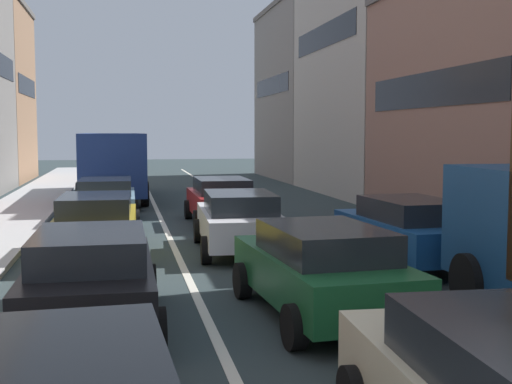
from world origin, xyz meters
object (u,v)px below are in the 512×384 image
object	(u,v)px
bus_mid_queue_primary	(112,159)
sedan_right_lane_behind_truck	(408,229)
sedan_centre_lane_second	(321,268)
hatchback_centre_lane_third	(239,220)
sedan_left_lane_third	(96,224)
coupe_centre_lane_fourth	(221,199)
wagon_left_lane_second	(91,276)
sedan_left_lane_fourth	(106,200)

from	to	relation	value
bus_mid_queue_primary	sedan_right_lane_behind_truck	bearing A→B (deg)	-158.49
sedan_right_lane_behind_truck	sedan_centre_lane_second	bearing A→B (deg)	136.61
sedan_centre_lane_second	hatchback_centre_lane_third	world-z (taller)	same
hatchback_centre_lane_third	sedan_left_lane_third	distance (m)	3.42
coupe_centre_lane_fourth	sedan_right_lane_behind_truck	bearing A→B (deg)	-156.79
wagon_left_lane_second	sedan_left_lane_third	distance (m)	5.83
sedan_centre_lane_second	coupe_centre_lane_fourth	size ratio (longest dim) A/B	1.02
bus_mid_queue_primary	wagon_left_lane_second	bearing A→B (deg)	178.78
sedan_left_lane_fourth	bus_mid_queue_primary	xyz separation A→B (m)	(0.09, 8.21, 0.96)
sedan_left_lane_third	sedan_left_lane_fourth	world-z (taller)	same
sedan_centre_lane_second	coupe_centre_lane_fourth	bearing A→B (deg)	-3.75
hatchback_centre_lane_third	sedan_right_lane_behind_truck	distance (m)	4.10
wagon_left_lane_second	hatchback_centre_lane_third	world-z (taller)	same
wagon_left_lane_second	sedan_right_lane_behind_truck	world-z (taller)	same
sedan_centre_lane_second	hatchback_centre_lane_third	distance (m)	5.95
sedan_centre_lane_second	hatchback_centre_lane_third	size ratio (longest dim) A/B	1.00
wagon_left_lane_second	coupe_centre_lane_fourth	size ratio (longest dim) A/B	1.00
sedan_left_lane_third	bus_mid_queue_primary	bearing A→B (deg)	0.89
coupe_centre_lane_fourth	wagon_left_lane_second	bearing A→B (deg)	161.71
sedan_left_lane_third	coupe_centre_lane_fourth	bearing A→B (deg)	-34.99
sedan_right_lane_behind_truck	coupe_centre_lane_fourth	bearing A→B (deg)	20.27
sedan_left_lane_fourth	sedan_left_lane_third	bearing A→B (deg)	179.71
hatchback_centre_lane_third	bus_mid_queue_primary	distance (m)	14.17
hatchback_centre_lane_third	sedan_left_lane_fourth	bearing A→B (deg)	34.03
sedan_centre_lane_second	wagon_left_lane_second	world-z (taller)	same
sedan_centre_lane_second	coupe_centre_lane_fourth	xyz separation A→B (m)	(0.03, 10.98, 0.00)
sedan_left_lane_third	sedan_right_lane_behind_truck	size ratio (longest dim) A/B	0.99
wagon_left_lane_second	sedan_left_lane_fourth	size ratio (longest dim) A/B	1.00
hatchback_centre_lane_third	sedan_left_lane_third	bearing A→B (deg)	92.73
sedan_centre_lane_second	sedan_left_lane_third	world-z (taller)	same
wagon_left_lane_second	sedan_left_lane_third	size ratio (longest dim) A/B	0.99
hatchback_centre_lane_third	wagon_left_lane_second	bearing A→B (deg)	153.54
hatchback_centre_lane_third	bus_mid_queue_primary	bearing A→B (deg)	16.34
sedan_centre_lane_second	bus_mid_queue_primary	xyz separation A→B (m)	(-3.51, 19.70, 0.96)
wagon_left_lane_second	coupe_centre_lane_fourth	bearing A→B (deg)	-18.08
bus_mid_queue_primary	coupe_centre_lane_fourth	bearing A→B (deg)	-158.97
sedan_centre_lane_second	coupe_centre_lane_fourth	distance (m)	10.98
sedan_centre_lane_second	wagon_left_lane_second	xyz separation A→B (m)	(-3.57, 0.14, 0.00)
hatchback_centre_lane_third	sedan_right_lane_behind_truck	world-z (taller)	same
coupe_centre_lane_fourth	sedan_right_lane_behind_truck	size ratio (longest dim) A/B	0.98
sedan_left_lane_third	sedan_left_lane_fourth	distance (m)	5.52
sedan_centre_lane_second	bus_mid_queue_primary	size ratio (longest dim) A/B	0.42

